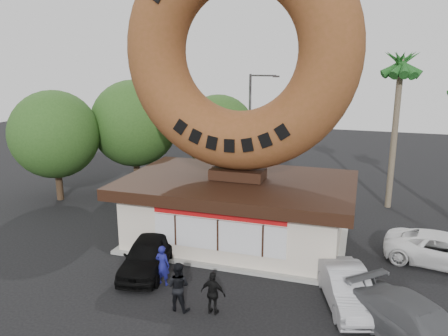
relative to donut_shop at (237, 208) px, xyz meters
name	(u,v)px	position (x,y,z in m)	size (l,w,h in m)	color
ground	(194,302)	(0.00, -5.98, -1.77)	(90.00, 90.00, 0.00)	black
donut_shop	(237,208)	(0.00, 0.00, 0.00)	(11.20, 7.20, 3.80)	silver
giant_donut	(239,51)	(0.00, 0.02, 7.57)	(11.08, 11.08, 2.82)	brown
tree_west	(134,123)	(-9.50, 7.02, 2.87)	(6.00, 6.00, 7.65)	#473321
tree_mid	(219,132)	(-4.00, 9.02, 2.25)	(5.20, 5.20, 6.63)	#473321
tree_far	(55,135)	(-13.00, 3.02, 2.56)	(5.60, 5.60, 7.14)	#473321
palm_near	(401,69)	(7.50, 8.02, 6.65)	(2.60, 2.60, 9.75)	#726651
street_lamp	(252,125)	(-1.86, 10.02, 2.72)	(2.11, 0.20, 8.00)	#59595E
person_left	(163,265)	(-1.70, -5.10, -0.92)	(0.62, 0.41, 1.70)	navy
person_center	(178,286)	(-0.35, -6.60, -0.84)	(0.90, 0.70, 1.86)	black
person_right	(213,293)	(0.97, -6.48, -0.95)	(0.96, 0.40, 1.63)	black
car_black	(147,255)	(-2.86, -4.22, -1.03)	(1.74, 4.33, 1.48)	black
car_silver	(347,288)	(5.53, -4.40, -1.07)	(1.47, 4.23, 1.39)	#ACACB1
car_grey	(421,328)	(7.86, -6.36, -1.01)	(2.11, 5.19, 1.51)	slate
car_white	(445,250)	(9.57, 0.31, -1.05)	(2.37, 5.14, 1.43)	white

